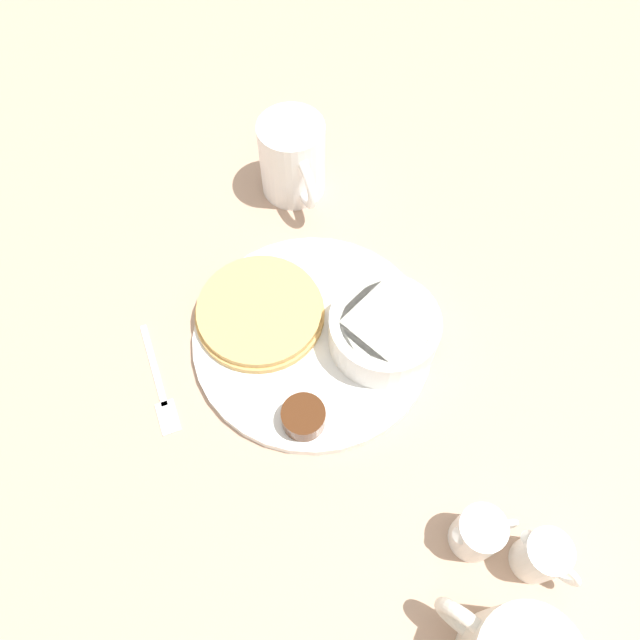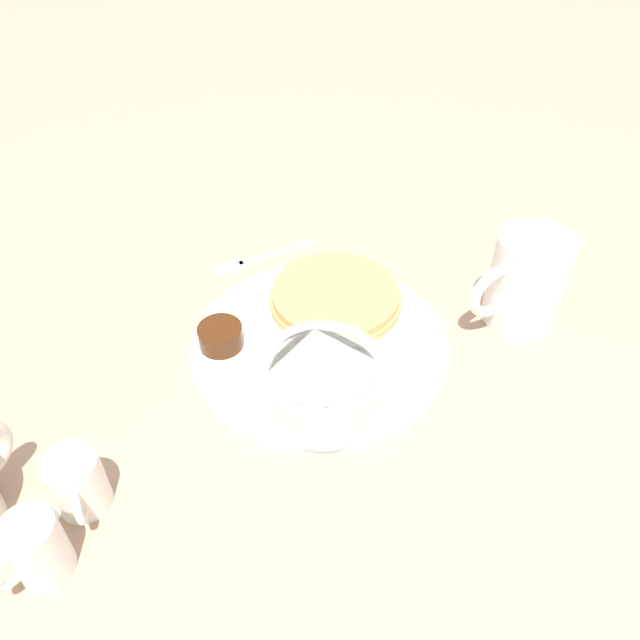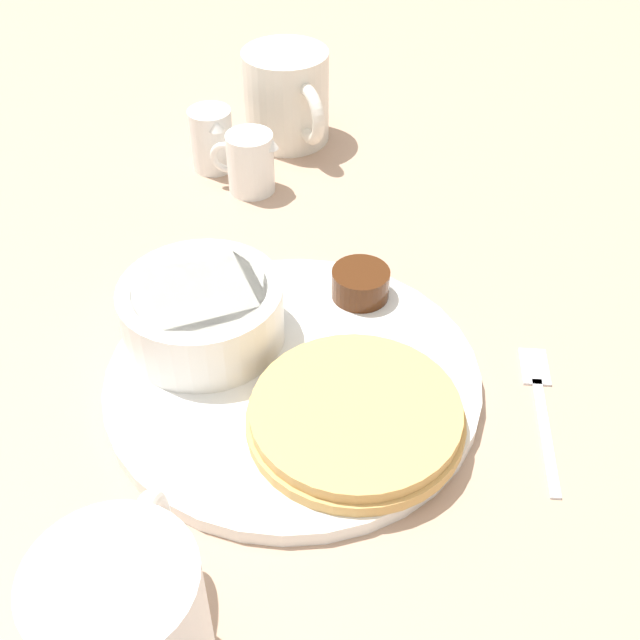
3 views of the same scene
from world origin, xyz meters
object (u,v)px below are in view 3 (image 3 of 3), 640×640
(bowl, at_px, (202,311))
(second_mug, at_px, (287,97))
(coffee_mug, at_px, (128,629))
(creamer_pitcher_near, at_px, (250,162))
(fork, at_px, (540,398))
(plate, at_px, (293,379))
(creamer_pitcher_far, at_px, (211,138))

(bowl, xyz_separation_m, second_mug, (0.32, -0.04, 0.01))
(coffee_mug, xyz_separation_m, creamer_pitcher_near, (0.47, -0.02, -0.02))
(bowl, relative_size, fork, 0.87)
(coffee_mug, bearing_deg, bowl, -0.18)
(fork, bearing_deg, bowl, 78.76)
(plate, height_order, second_mug, second_mug)
(bowl, distance_m, second_mug, 0.32)
(creamer_pitcher_near, relative_size, fork, 0.49)
(second_mug, bearing_deg, plate, -176.43)
(coffee_mug, bearing_deg, second_mug, -4.59)
(bowl, relative_size, coffee_mug, 1.02)
(creamer_pitcher_far, height_order, fork, creamer_pitcher_far)
(bowl, height_order, creamer_pitcher_near, creamer_pitcher_near)
(bowl, xyz_separation_m, creamer_pitcher_near, (0.22, -0.01, -0.01))
(creamer_pitcher_near, distance_m, fork, 0.35)
(bowl, bearing_deg, fork, -101.24)
(plate, distance_m, coffee_mug, 0.23)
(plate, relative_size, creamer_pitcher_near, 4.00)
(plate, height_order, creamer_pitcher_far, creamer_pitcher_far)
(bowl, bearing_deg, creamer_pitcher_far, 5.78)
(creamer_pitcher_far, bearing_deg, fork, -139.16)
(plate, relative_size, fork, 1.96)
(creamer_pitcher_near, xyz_separation_m, fork, (-0.27, -0.23, -0.03))
(creamer_pitcher_near, bearing_deg, plate, -168.51)
(plate, xyz_separation_m, fork, (-0.01, -0.17, -0.00))
(coffee_mug, xyz_separation_m, fork, (0.20, -0.24, -0.05))
(coffee_mug, bearing_deg, fork, -50.27)
(creamer_pitcher_near, relative_size, creamer_pitcher_far, 1.06)
(bowl, xyz_separation_m, creamer_pitcher_far, (0.26, 0.03, -0.01))
(creamer_pitcher_far, bearing_deg, plate, -162.63)
(bowl, distance_m, creamer_pitcher_near, 0.22)
(bowl, bearing_deg, creamer_pitcher_near, -3.79)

